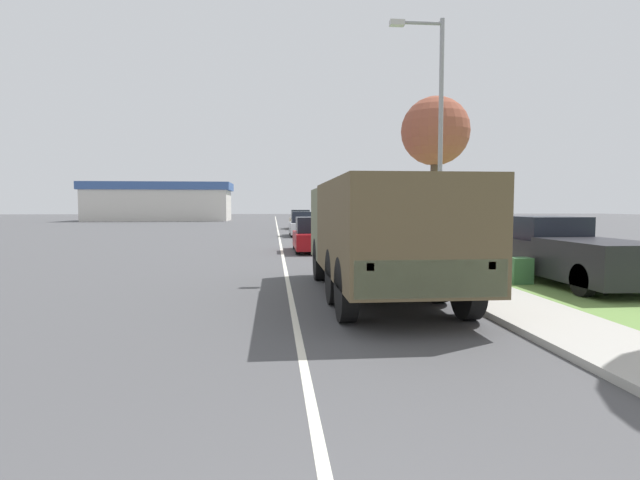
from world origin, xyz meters
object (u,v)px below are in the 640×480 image
(car_nearest_ahead, at_px, (314,236))
(pickup_truck, at_px, (568,252))
(military_truck, at_px, (380,230))
(car_third_ahead, at_px, (300,220))
(lamp_post, at_px, (435,123))
(car_second_ahead, at_px, (304,225))

(car_nearest_ahead, relative_size, pickup_truck, 0.80)
(military_truck, xyz_separation_m, car_third_ahead, (0.04, 34.73, -0.78))
(car_third_ahead, xyz_separation_m, pickup_truck, (5.45, -33.28, 0.09))
(car_third_ahead, height_order, lamp_post, lamp_post)
(lamp_post, bearing_deg, car_second_ahead, 98.13)
(car_nearest_ahead, bearing_deg, lamp_post, -68.51)
(military_truck, bearing_deg, pickup_truck, 14.78)
(car_third_ahead, distance_m, lamp_post, 31.26)
(military_truck, bearing_deg, car_second_ahead, 90.76)
(car_nearest_ahead, height_order, pickup_truck, pickup_truck)
(pickup_truck, xyz_separation_m, lamp_post, (-2.99, 2.35, 3.76))
(military_truck, bearing_deg, lamp_post, 56.60)
(car_third_ahead, bearing_deg, pickup_truck, -80.70)
(pickup_truck, bearing_deg, military_truck, -165.22)
(car_third_ahead, relative_size, lamp_post, 0.61)
(car_third_ahead, bearing_deg, military_truck, -90.07)
(pickup_truck, bearing_deg, car_third_ahead, 99.30)
(car_second_ahead, height_order, lamp_post, lamp_post)
(military_truck, height_order, pickup_truck, military_truck)
(car_nearest_ahead, bearing_deg, military_truck, -87.17)
(military_truck, distance_m, car_second_ahead, 23.55)
(car_nearest_ahead, distance_m, car_third_ahead, 23.11)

